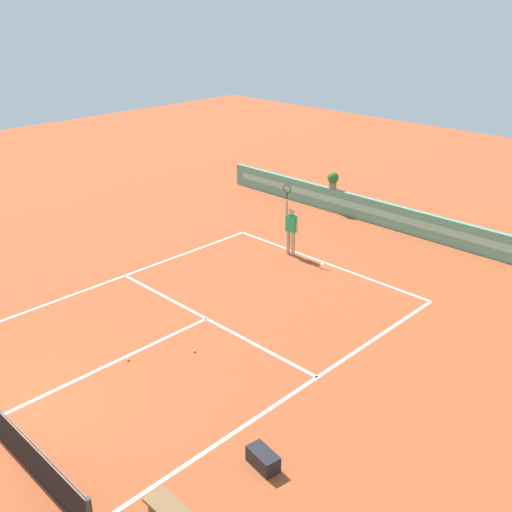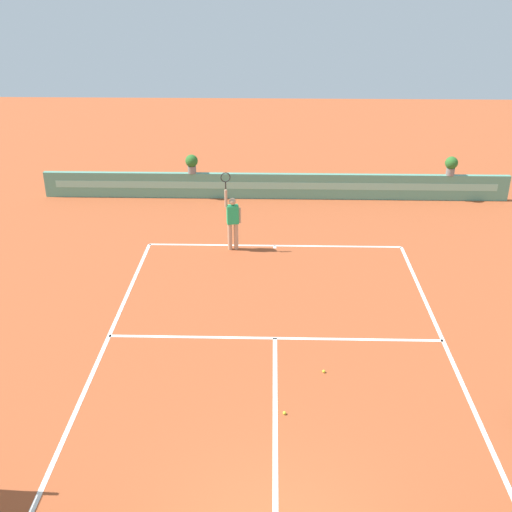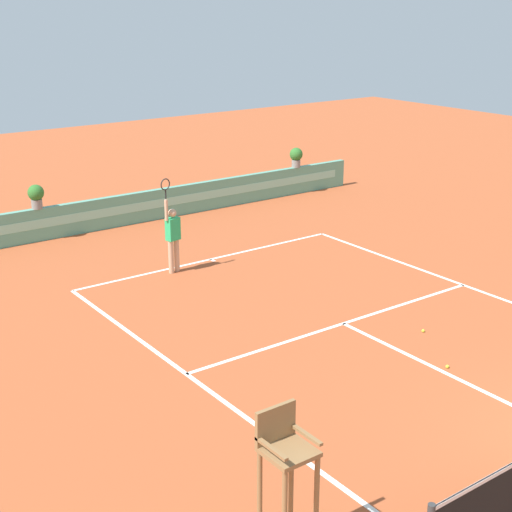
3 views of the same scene
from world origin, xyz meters
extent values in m
plane|color=#A84C28|center=(0.00, 6.00, 0.00)|extent=(60.00, 60.00, 0.00)
cube|color=white|center=(0.00, 11.89, 0.00)|extent=(8.22, 0.10, 0.01)
cube|color=white|center=(0.00, 6.40, 0.00)|extent=(8.22, 0.10, 0.01)
cube|color=white|center=(0.00, 3.20, 0.00)|extent=(0.10, 6.40, 0.01)
cube|color=white|center=(-4.11, 5.95, 0.00)|extent=(0.10, 11.89, 0.01)
cube|color=white|center=(4.11, 5.95, 0.00)|extent=(0.10, 11.89, 0.01)
cube|color=white|center=(0.00, 11.79, 0.00)|extent=(0.10, 0.20, 0.01)
cube|color=#599E84|center=(0.00, 16.39, 0.50)|extent=(18.00, 0.20, 1.00)
cube|color=#87CCB2|center=(0.00, 16.29, 0.55)|extent=(17.10, 0.01, 0.28)
cylinder|color=olive|center=(-5.48, 0.94, 0.80)|extent=(0.07, 0.07, 1.60)
cylinder|color=olive|center=(-5.99, 1.46, 0.80)|extent=(0.07, 0.07, 1.60)
cylinder|color=olive|center=(-5.48, 1.46, 0.80)|extent=(0.07, 0.07, 1.60)
cube|color=olive|center=(-5.73, 1.20, 1.63)|extent=(0.60, 0.60, 0.06)
cube|color=olive|center=(-5.73, 1.47, 1.90)|extent=(0.60, 0.06, 0.48)
cube|color=olive|center=(-6.00, 1.20, 1.78)|extent=(0.06, 0.60, 0.04)
cube|color=olive|center=(-5.46, 1.20, 1.78)|extent=(0.06, 0.60, 0.04)
cylinder|color=tan|center=(-1.24, 11.62, 0.45)|extent=(0.14, 0.14, 0.90)
cylinder|color=tan|center=(-1.44, 11.58, 0.45)|extent=(0.14, 0.14, 0.90)
cube|color=#28B266|center=(-1.34, 11.60, 1.20)|extent=(0.40, 0.29, 0.60)
sphere|color=tan|center=(-1.34, 11.60, 1.63)|extent=(0.22, 0.22, 0.22)
cylinder|color=tan|center=(-1.54, 11.56, 1.75)|extent=(0.09, 0.09, 0.55)
cylinder|color=black|center=(-1.54, 11.56, 2.17)|extent=(0.04, 0.04, 0.24)
torus|color=#262626|center=(-1.54, 11.56, 2.43)|extent=(0.31, 0.09, 0.31)
cylinder|color=tan|center=(-1.13, 11.64, 1.15)|extent=(0.09, 0.09, 0.50)
sphere|color=#CCE033|center=(0.19, 3.58, 0.03)|extent=(0.07, 0.07, 0.07)
sphere|color=#CCE033|center=(1.10, 5.03, 0.03)|extent=(0.07, 0.07, 0.07)
cylinder|color=gray|center=(-3.20, 16.39, 1.14)|extent=(0.32, 0.32, 0.28)
sphere|color=#2D6B28|center=(-3.20, 16.39, 1.48)|extent=(0.48, 0.48, 0.48)
cylinder|color=gray|center=(6.69, 16.39, 1.14)|extent=(0.32, 0.32, 0.28)
sphere|color=#2D6B28|center=(6.69, 16.39, 1.48)|extent=(0.48, 0.48, 0.48)
camera|label=1|loc=(11.49, -3.28, 8.57)|focal=41.64mm
camera|label=2|loc=(-0.13, -6.44, 8.36)|focal=43.33mm
camera|label=3|loc=(-10.83, -5.10, 6.93)|focal=53.36mm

